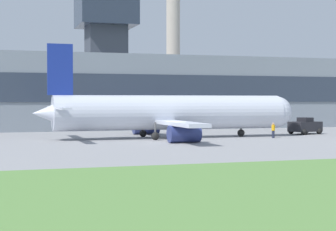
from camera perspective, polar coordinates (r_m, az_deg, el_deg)
ground_plane at (r=53.83m, az=0.22°, el=-2.76°), size 400.00×400.00×0.00m
terminal_building at (r=81.92m, az=-6.02°, el=2.56°), size 78.75×15.01×19.00m
smokestack_left at (r=118.14m, az=-5.60°, el=8.80°), size 2.48×2.48×37.63m
smokestack_right at (r=123.84m, az=0.53°, el=6.89°), size 3.45×3.45×30.75m
airplane at (r=59.91m, az=-0.01°, el=0.24°), size 28.84×24.02×9.73m
pushback_tug at (r=68.95m, az=13.75°, el=-1.09°), size 4.13×3.39×1.99m
ground_crew_person at (r=61.21m, az=10.64°, el=-1.47°), size 0.52×0.52×1.65m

